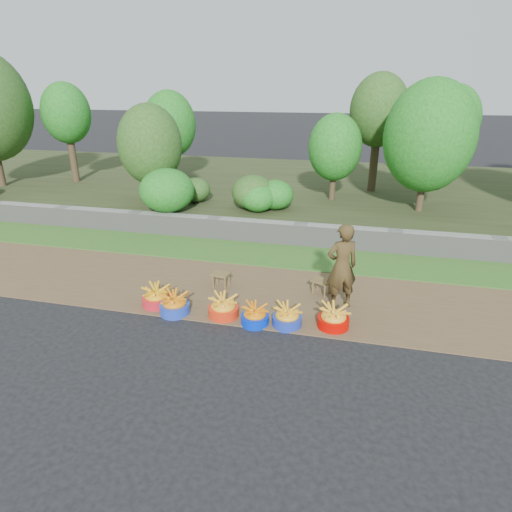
% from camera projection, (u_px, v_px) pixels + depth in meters
% --- Properties ---
extents(ground_plane, '(120.00, 120.00, 0.00)m').
position_uv_depth(ground_plane, '(264.00, 330.00, 6.92)').
color(ground_plane, black).
rests_on(ground_plane, ground).
extents(dirt_shoulder, '(80.00, 2.50, 0.02)m').
position_uv_depth(dirt_shoulder, '(278.00, 295.00, 8.05)').
color(dirt_shoulder, brown).
rests_on(dirt_shoulder, ground).
extents(grass_verge, '(80.00, 1.50, 0.04)m').
position_uv_depth(grass_verge, '(295.00, 257.00, 9.85)').
color(grass_verge, '#366722').
rests_on(grass_verge, ground).
extents(retaining_wall, '(80.00, 0.35, 0.55)m').
position_uv_depth(retaining_wall, '(300.00, 235.00, 10.52)').
color(retaining_wall, gray).
rests_on(retaining_wall, ground).
extents(earth_bank, '(80.00, 10.00, 0.50)m').
position_uv_depth(earth_bank, '(320.00, 191.00, 14.96)').
color(earth_bank, '#2F381B').
rests_on(earth_bank, ground).
extents(vegetation, '(33.80, 8.27, 4.47)m').
position_uv_depth(vegetation, '(307.00, 124.00, 12.21)').
color(vegetation, '#3B2F1D').
rests_on(vegetation, earth_bank).
extents(basin_a, '(0.52, 0.52, 0.39)m').
position_uv_depth(basin_a, '(157.00, 297.00, 7.63)').
color(basin_a, red).
rests_on(basin_a, ground).
extents(basin_b, '(0.52, 0.52, 0.39)m').
position_uv_depth(basin_b, '(175.00, 304.00, 7.37)').
color(basin_b, '#1C39B3').
rests_on(basin_b, ground).
extents(basin_c, '(0.52, 0.52, 0.39)m').
position_uv_depth(basin_c, '(223.00, 308.00, 7.27)').
color(basin_c, red).
rests_on(basin_c, ground).
extents(basin_d, '(0.47, 0.47, 0.35)m').
position_uv_depth(basin_d, '(255.00, 316.00, 7.05)').
color(basin_d, '#0127D1').
rests_on(basin_d, ground).
extents(basin_e, '(0.49, 0.49, 0.37)m').
position_uv_depth(basin_e, '(287.00, 317.00, 7.00)').
color(basin_e, '#1A30A2').
rests_on(basin_e, ground).
extents(basin_f, '(0.52, 0.52, 0.38)m').
position_uv_depth(basin_f, '(333.00, 318.00, 6.94)').
color(basin_f, '#C20500').
rests_on(basin_f, ground).
extents(stool_left, '(0.37, 0.30, 0.30)m').
position_uv_depth(stool_left, '(221.00, 276.00, 8.28)').
color(stool_left, brown).
rests_on(stool_left, dirt_shoulder).
extents(stool_right, '(0.41, 0.36, 0.29)m').
position_uv_depth(stool_right, '(321.00, 283.00, 8.00)').
color(stool_right, brown).
rests_on(stool_right, dirt_shoulder).
extents(vendor_woman, '(0.67, 0.58, 1.54)m').
position_uv_depth(vendor_woman, '(342.00, 266.00, 7.36)').
color(vendor_woman, black).
rests_on(vendor_woman, dirt_shoulder).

